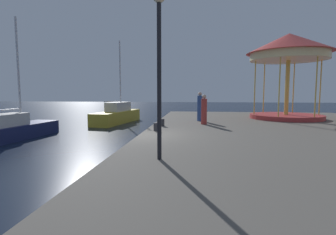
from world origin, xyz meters
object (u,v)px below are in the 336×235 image
(bollard_south, at_px, (156,127))
(person_far_corner, at_px, (200,107))
(bollard_north, at_px, (162,122))
(person_near_carousel, at_px, (204,110))
(sailboat_navy, at_px, (15,129))
(lamp_post_mid_promenade, at_px, (159,46))
(sailboat_yellow, at_px, (117,115))
(carousel, at_px, (289,55))

(bollard_south, bearing_deg, person_far_corner, 65.48)
(bollard_north, height_order, person_near_carousel, person_near_carousel)
(sailboat_navy, xyz_separation_m, person_far_corner, (10.55, 3.42, 1.09))
(lamp_post_mid_promenade, height_order, bollard_south, lamp_post_mid_promenade)
(bollard_south, distance_m, person_far_corner, 5.24)
(sailboat_yellow, xyz_separation_m, lamp_post_mid_promenade, (5.88, -14.84, 3.20))
(lamp_post_mid_promenade, bearing_deg, sailboat_yellow, 111.61)
(sailboat_yellow, xyz_separation_m, bollard_south, (4.95, -9.58, 0.29))
(lamp_post_mid_promenade, bearing_deg, person_near_carousel, 79.98)
(lamp_post_mid_promenade, distance_m, bollard_north, 7.76)
(sailboat_navy, xyz_separation_m, lamp_post_mid_promenade, (9.32, -6.56, 3.32))
(person_near_carousel, bearing_deg, lamp_post_mid_promenade, -100.02)
(sailboat_yellow, xyz_separation_m, carousel, (13.24, -2.69, 4.58))
(sailboat_navy, bearing_deg, person_near_carousel, 8.78)
(person_far_corner, bearing_deg, sailboat_navy, -162.04)
(lamp_post_mid_promenade, distance_m, person_near_carousel, 8.66)
(bollard_north, distance_m, person_near_carousel, 2.64)
(carousel, distance_m, person_near_carousel, 7.98)
(bollard_south, xyz_separation_m, person_far_corner, (2.16, 4.73, 0.69))
(bollard_north, relative_size, bollard_south, 1.00)
(sailboat_yellow, relative_size, person_far_corner, 3.81)
(sailboat_yellow, distance_m, bollard_north, 9.18)
(sailboat_navy, distance_m, bollard_north, 8.48)
(sailboat_yellow, bearing_deg, bollard_south, -62.69)
(bollard_north, xyz_separation_m, bollard_south, (-0.06, -1.89, 0.00))
(person_far_corner, bearing_deg, person_near_carousel, -82.68)
(sailboat_yellow, bearing_deg, person_far_corner, -34.35)
(sailboat_navy, xyz_separation_m, carousel, (16.68, 5.58, 4.69))
(bollard_north, bearing_deg, bollard_south, -91.67)
(sailboat_navy, distance_m, lamp_post_mid_promenade, 11.87)
(bollard_north, bearing_deg, carousel, 31.27)
(carousel, relative_size, bollard_south, 14.85)
(bollard_north, height_order, person_far_corner, person_far_corner)
(carousel, distance_m, lamp_post_mid_promenade, 14.27)
(person_far_corner, bearing_deg, sailboat_yellow, 145.65)
(bollard_north, bearing_deg, sailboat_yellow, 123.04)
(sailboat_navy, relative_size, sailboat_yellow, 0.97)
(sailboat_navy, xyz_separation_m, bollard_south, (8.39, -1.31, 0.41))
(bollard_south, xyz_separation_m, person_near_carousel, (2.38, 2.97, 0.61))
(person_near_carousel, relative_size, person_far_corner, 0.92)
(lamp_post_mid_promenade, xyz_separation_m, bollard_north, (-0.87, 7.14, -2.91))
(sailboat_yellow, bearing_deg, person_near_carousel, -42.04)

